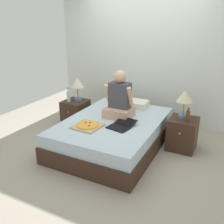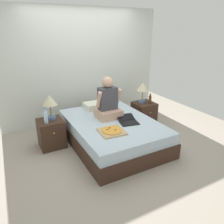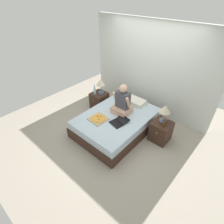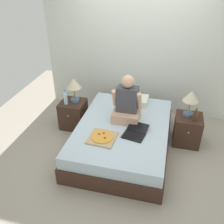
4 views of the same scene
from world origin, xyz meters
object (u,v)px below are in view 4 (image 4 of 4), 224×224
Objects in this scene: water_bottle at (66,98)px; laptop at (135,133)px; bed at (123,136)px; nightstand_right at (187,130)px; lamp_on_left_nightstand at (74,85)px; beer_bottle at (195,116)px; person_seated at (127,104)px; lamp_on_right_nightstand at (191,98)px; nightstand_left at (73,114)px; pizza_box at (102,137)px.

water_bottle reaches higher than laptop.
nightstand_right reaches higher than bed.
beer_bottle is (2.11, -0.15, -0.23)m from lamp_on_left_nightstand.
person_seated is (-1.09, -0.13, 0.13)m from beer_bottle.
lamp_on_right_nightstand is at bearing 0.00° from lamp_on_left_nightstand.
bed is 2.66× the size of person_seated.
nightstand_left is at bearing 180.00° from nightstand_right.
laptop is at bearing -142.84° from nightstand_right.
laptop is at bearing 26.27° from pizza_box.
nightstand_right is at bearing -59.07° from lamp_on_right_nightstand.
bed is 4.61× the size of lamp_on_right_nightstand.
water_bottle is at bearing -176.24° from lamp_on_right_nightstand.
nightstand_right is (2.16, 0.09, -0.37)m from water_bottle.
laptop is (-0.88, -0.52, -0.13)m from beer_bottle.
beer_bottle is at bearing 15.73° from bed.
bed is 1.26m from lamp_on_left_nightstand.
nightstand_right is (1.04, 0.41, 0.03)m from bed.
person_seated is 1.67× the size of laptop.
bed is 0.55m from pizza_box.
pizza_box is (0.81, -0.84, 0.22)m from nightstand_left.
bed is at bearing -95.09° from person_seated.
nightstand_left is at bearing 158.36° from bed.
lamp_on_right_nightstand is 0.58× the size of person_seated.
pizza_box is (-1.34, -0.74, -0.13)m from beer_bottle.
beer_bottle is at bearing -54.99° from nightstand_right.
person_seated is (-0.99, -0.28, -0.10)m from lamp_on_right_nightstand.
beer_bottle is at bearing -56.31° from lamp_on_right_nightstand.
lamp_on_right_nightstand reaches higher than water_bottle.
nightstand_right is 1.54m from pizza_box.
lamp_on_right_nightstand is (2.01, 0.00, 0.00)m from lamp_on_left_nightstand.
lamp_on_left_nightstand is 0.87× the size of nightstand_right.
beer_bottle is at bearing -2.66° from nightstand_left.
pizza_box is at bearing -40.22° from water_bottle.
lamp_on_right_nightstand is 1.57m from pizza_box.
nightstand_right is (2.04, -0.05, -0.59)m from lamp_on_left_nightstand.
laptop is at bearing -21.42° from water_bottle.
lamp_on_right_nightstand is 0.29m from beer_bottle.
lamp_on_right_nightstand is at bearing 123.69° from beer_bottle.
lamp_on_left_nightstand is at bearing 175.93° from beer_bottle.
lamp_on_left_nightstand reaches higher than bed.
nightstand_right is 1.15× the size of lamp_on_right_nightstand.
nightstand_right is 0.59m from lamp_on_right_nightstand.
lamp_on_left_nightstand is 0.28m from water_bottle.
lamp_on_right_nightstand reaches higher than nightstand_left.
person_seated reaches higher than bed.
water_bottle is at bearing -177.62° from nightstand_right.
nightstand_right is 0.38m from beer_bottle.
person_seated reaches higher than nightstand_right.
person_seated reaches higher than nightstand_left.
nightstand_right is 1.05m from laptop.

